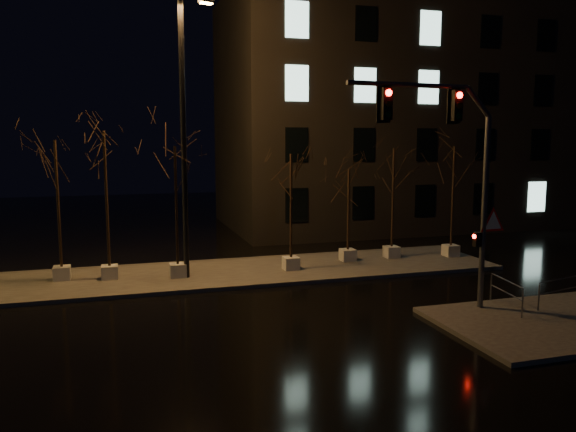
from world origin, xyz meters
name	(u,v)px	position (x,y,z in m)	size (l,w,h in m)	color
ground	(291,313)	(0.00, 0.00, 0.00)	(90.00, 90.00, 0.00)	black
median	(251,271)	(0.00, 6.00, 0.07)	(22.00, 5.00, 0.15)	#43403C
sidewalk_corner	(552,322)	(7.50, -3.50, 0.07)	(7.00, 5.00, 0.15)	#43403C
building	(408,115)	(14.00, 18.00, 7.50)	(25.00, 12.00, 15.00)	black
tree_0	(56,171)	(-7.71, 6.49, 4.53)	(1.80, 1.80, 5.77)	silver
tree_1	(105,164)	(-5.86, 6.10, 4.81)	(1.80, 1.80, 6.14)	silver
tree_2	(175,176)	(-3.17, 5.64, 4.34)	(1.80, 1.80, 5.52)	silver
tree_3	(291,180)	(1.71, 5.58, 4.07)	(1.80, 1.80, 5.16)	silver
tree_4	(349,190)	(4.78, 6.52, 3.48)	(1.80, 1.80, 4.38)	silver
tree_5	(394,173)	(7.07, 6.56, 4.23)	(1.80, 1.80, 5.37)	silver
tree_6	(454,171)	(10.00, 6.05, 4.30)	(1.80, 1.80, 5.47)	silver
traffic_signal_mast	(456,165)	(5.01, -1.70, 4.97)	(6.00, 0.55, 7.33)	#515358
streetlight_main	(183,117)	(-2.82, 5.47, 6.66)	(2.76, 1.20, 11.28)	black
guard_rail_a	(560,288)	(8.84, -2.28, 0.77)	(2.16, 0.54, 0.95)	#515358
guard_rail_b	(506,290)	(6.89, -2.03, 0.78)	(0.37, 2.05, 0.98)	#515358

